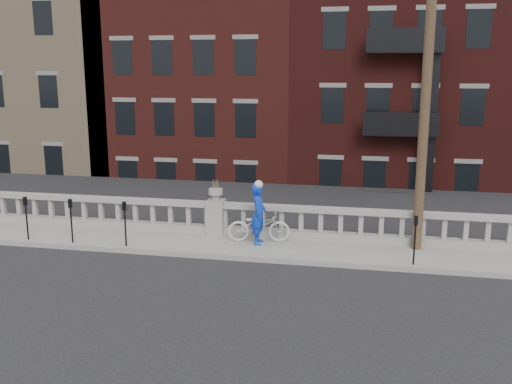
% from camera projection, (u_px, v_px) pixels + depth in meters
% --- Properties ---
extents(ground, '(120.00, 120.00, 0.00)m').
position_uv_depth(ground, '(176.00, 282.00, 14.58)').
color(ground, black).
rests_on(ground, ground).
extents(sidewalk, '(32.00, 2.20, 0.15)m').
position_uv_depth(sidewalk, '(208.00, 244.00, 17.44)').
color(sidewalk, gray).
rests_on(sidewalk, ground).
extents(balustrade, '(28.00, 0.34, 1.03)m').
position_uv_depth(balustrade, '(216.00, 219.00, 18.23)').
color(balustrade, gray).
rests_on(balustrade, sidewalk).
extents(planter_pedestal, '(0.55, 0.55, 1.76)m').
position_uv_depth(planter_pedestal, '(216.00, 213.00, 18.19)').
color(planter_pedestal, gray).
rests_on(planter_pedestal, sidewalk).
extents(lower_level, '(80.00, 44.00, 20.80)m').
position_uv_depth(lower_level, '(304.00, 112.00, 35.98)').
color(lower_level, '#605E59').
rests_on(lower_level, ground).
extents(utility_pole, '(1.60, 0.28, 10.00)m').
position_uv_depth(utility_pole, '(427.00, 73.00, 15.72)').
color(utility_pole, '#422D1E').
rests_on(utility_pole, sidewalk).
extents(parking_meter_b, '(0.10, 0.09, 1.36)m').
position_uv_depth(parking_meter_b, '(26.00, 213.00, 17.50)').
color(parking_meter_b, black).
rests_on(parking_meter_b, sidewalk).
extents(parking_meter_c, '(0.10, 0.09, 1.36)m').
position_uv_depth(parking_meter_c, '(71.00, 216.00, 17.21)').
color(parking_meter_c, black).
rests_on(parking_meter_c, sidewalk).
extents(parking_meter_d, '(0.10, 0.09, 1.36)m').
position_uv_depth(parking_meter_d, '(125.00, 219.00, 16.87)').
color(parking_meter_d, black).
rests_on(parking_meter_d, sidewalk).
extents(parking_meter_e, '(0.10, 0.09, 1.36)m').
position_uv_depth(parking_meter_e, '(415.00, 234.00, 15.27)').
color(parking_meter_e, black).
rests_on(parking_meter_e, sidewalk).
extents(bicycle, '(1.98, 0.99, 0.99)m').
position_uv_depth(bicycle, '(259.00, 226.00, 17.41)').
color(bicycle, silver).
rests_on(bicycle, sidewalk).
extents(cyclist, '(0.46, 0.68, 1.84)m').
position_uv_depth(cyclist, '(259.00, 214.00, 17.12)').
color(cyclist, '#0D34C5').
rests_on(cyclist, sidewalk).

